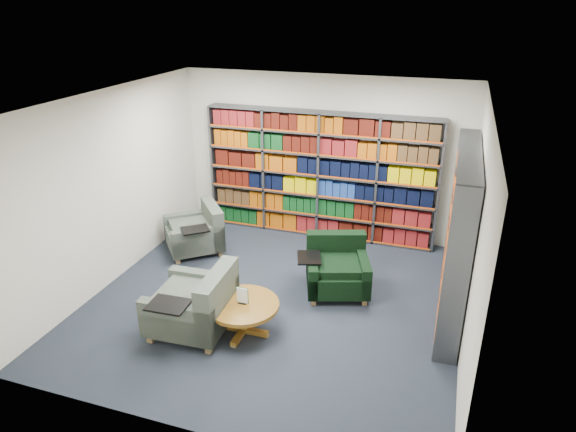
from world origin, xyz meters
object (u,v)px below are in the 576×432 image
(chair_teal_front, at_px, (198,307))
(coffee_table, at_px, (243,309))
(chair_teal_left, at_px, (199,233))
(chair_green_right, at_px, (337,269))

(chair_teal_front, height_order, coffee_table, chair_teal_front)
(chair_teal_left, bearing_deg, chair_teal_front, -62.80)
(chair_teal_left, xyz_separation_m, coffee_table, (1.61, -1.92, 0.03))
(chair_teal_left, height_order, coffee_table, chair_teal_left)
(chair_teal_left, distance_m, coffee_table, 2.51)
(chair_green_right, height_order, chair_teal_front, chair_teal_front)
(chair_green_right, xyz_separation_m, coffee_table, (-0.87, -1.43, 0.03))
(coffee_table, bearing_deg, chair_teal_front, -166.87)
(chair_green_right, xyz_separation_m, chair_teal_front, (-1.43, -1.56, 0.03))
(chair_green_right, relative_size, chair_teal_front, 1.00)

